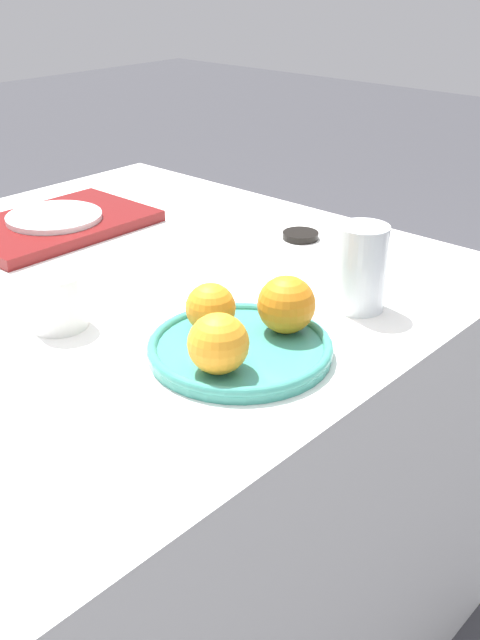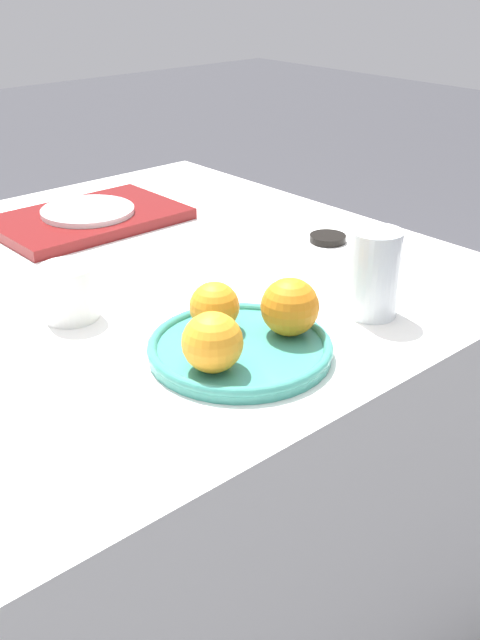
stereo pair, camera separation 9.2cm
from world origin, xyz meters
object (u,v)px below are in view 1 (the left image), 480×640
at_px(water_glass, 361,268).
at_px(serving_tray, 55,225).
at_px(cup_0, 57,300).
at_px(soy_dish, 301,235).
at_px(fruit_platter, 240,348).
at_px(orange_0, 218,344).
at_px(orange_1, 286,305).
at_px(side_plate, 54,217).
at_px(orange_2, 211,308).

relative_size(water_glass, serving_tray, 0.36).
bearing_deg(serving_tray, cup_0, -124.67).
relative_size(serving_tray, soy_dish, 5.32).
distance_m(fruit_platter, orange_0, 0.08).
xyz_separation_m(orange_1, water_glass, (0.15, -0.01, 0.01)).
bearing_deg(fruit_platter, orange_1, -13.93).
xyz_separation_m(fruit_platter, side_plate, (0.12, 0.56, 0.01)).
height_order(orange_1, serving_tray, orange_1).
relative_size(orange_1, orange_2, 1.16).
height_order(side_plate, cup_0, cup_0).
height_order(fruit_platter, orange_1, orange_1).
relative_size(serving_tray, side_plate, 1.97).
height_order(water_glass, serving_tray, water_glass).
relative_size(fruit_platter, orange_2, 3.60).
xyz_separation_m(fruit_platter, orange_0, (-0.06, -0.02, 0.04)).
bearing_deg(fruit_platter, water_glass, -8.36).
bearing_deg(cup_0, side_plate, 55.33).
bearing_deg(orange_1, soy_dish, 34.89).
relative_size(orange_0, orange_1, 0.96).
xyz_separation_m(fruit_platter, soy_dish, (0.38, 0.20, -0.00)).
bearing_deg(orange_0, water_glass, -1.76).
bearing_deg(fruit_platter, orange_0, -159.85).
xyz_separation_m(water_glass, serving_tray, (-0.09, 0.59, -0.05)).
relative_size(orange_2, water_glass, 0.53).
xyz_separation_m(serving_tray, soy_dish, (0.26, -0.36, -0.00)).
distance_m(orange_0, cup_0, 0.26).
distance_m(water_glass, soy_dish, 0.29).
distance_m(orange_2, water_glass, 0.23).
relative_size(orange_2, cup_0, 0.85).
distance_m(side_plate, soy_dish, 0.44).
xyz_separation_m(orange_1, serving_tray, (0.05, 0.58, -0.04)).
xyz_separation_m(orange_1, soy_dish, (0.32, 0.22, -0.05)).
bearing_deg(orange_2, fruit_platter, -95.41).
xyz_separation_m(side_plate, cup_0, (-0.22, -0.32, 0.01)).
bearing_deg(fruit_platter, cup_0, 113.21).
height_order(orange_0, water_glass, water_glass).
bearing_deg(orange_2, orange_1, -48.52).
relative_size(water_glass, soy_dish, 1.93).
relative_size(orange_2, serving_tray, 0.19).
distance_m(orange_0, orange_2, 0.10).
height_order(orange_0, serving_tray, orange_0).
distance_m(water_glass, cup_0, 0.42).
height_order(orange_1, cup_0, orange_1).
bearing_deg(cup_0, orange_2, -59.54).
distance_m(fruit_platter, serving_tray, 0.57).
height_order(cup_0, soy_dish, cup_0).
bearing_deg(serving_tray, orange_0, -107.65).
bearing_deg(side_plate, serving_tray, -45.00).
bearing_deg(serving_tray, side_plate, 135.00).
bearing_deg(serving_tray, water_glass, -81.01).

